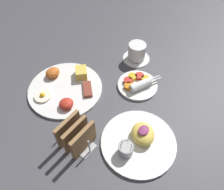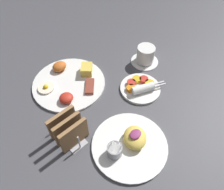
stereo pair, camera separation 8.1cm
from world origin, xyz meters
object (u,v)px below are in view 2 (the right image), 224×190
toast_rack (68,130)px  coffee_cup (145,56)px  plate_foreground (129,144)px  plate_breakfast (69,82)px  plate_condiments (141,87)px

toast_rack → coffee_cup: bearing=9.9°
plate_foreground → plate_breakfast: bearing=87.1°
plate_breakfast → plate_foreground: bearing=-92.9°
plate_breakfast → coffee_cup: 0.34m
plate_foreground → toast_rack: bearing=127.8°
plate_condiments → toast_rack: toast_rack is taller
plate_breakfast → toast_rack: 0.25m
toast_rack → coffee_cup: toast_rack is taller
plate_breakfast → toast_rack: size_ratio=2.50×
plate_condiments → coffee_cup: 0.17m
plate_breakfast → plate_condiments: plate_breakfast is taller
plate_breakfast → plate_condiments: bearing=-48.7°
plate_foreground → coffee_cup: 0.42m
plate_condiments → coffee_cup: coffee_cup is taller
coffee_cup → toast_rack: bearing=-170.1°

